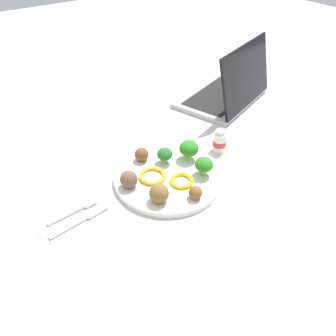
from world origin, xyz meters
TOP-DOWN VIEW (x-y plane):
  - ground_plane at (0.00, 0.00)m, footprint 4.00×4.00m
  - plate at (0.00, 0.00)m, footprint 0.28×0.28m
  - broccoli_floret_mid_left at (0.02, 0.04)m, footprint 0.04×0.04m
  - broccoli_floret_center at (0.07, -0.05)m, footprint 0.05×0.05m
  - broccoli_floret_back_left at (0.08, 0.02)m, footprint 0.05×0.05m
  - meatball_mid_left at (-0.10, 0.02)m, footprint 0.04×0.04m
  - meatball_front_left at (-0.07, -0.06)m, footprint 0.05×0.05m
  - meatball_far_rim at (-0.00, -0.11)m, footprint 0.03×0.03m
  - meatball_back_left at (-0.02, 0.09)m, footprint 0.04×0.04m
  - pepper_ring_front_right at (0.01, -0.05)m, footprint 0.08×0.08m
  - pepper_ring_mid_left at (-0.04, 0.01)m, footprint 0.08×0.08m
  - napkin at (-0.25, 0.02)m, footprint 0.18×0.13m
  - fork at (-0.24, 0.03)m, footprint 0.12×0.02m
  - knife at (-0.24, -0.00)m, footprint 0.15×0.03m
  - yogurt_bottle at (0.19, 0.01)m, footprint 0.04×0.04m
  - laptop at (0.42, 0.22)m, footprint 0.37×0.31m

SIDE VIEW (x-z plane):
  - ground_plane at x=0.00m, z-range 0.00..0.00m
  - napkin at x=-0.25m, z-range 0.00..0.01m
  - knife at x=-0.24m, z-range 0.00..0.01m
  - fork at x=-0.24m, z-range 0.00..0.01m
  - plate at x=0.00m, z-range 0.00..0.02m
  - pepper_ring_front_right at x=0.01m, z-range 0.02..0.03m
  - pepper_ring_mid_left at x=-0.04m, z-range 0.02..0.03m
  - yogurt_bottle at x=0.19m, z-range 0.00..0.06m
  - meatball_far_rim at x=0.00m, z-range 0.02..0.05m
  - meatball_back_left at x=-0.02m, z-range 0.02..0.05m
  - meatball_mid_left at x=-0.10m, z-range 0.02..0.06m
  - meatball_front_left at x=-0.07m, z-range 0.02..0.06m
  - laptop at x=0.42m, z-range -0.07..0.15m
  - broccoli_floret_mid_left at x=0.02m, z-range 0.02..0.06m
  - broccoli_floret_center at x=0.07m, z-range 0.02..0.07m
  - broccoli_floret_back_left at x=0.08m, z-range 0.02..0.08m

